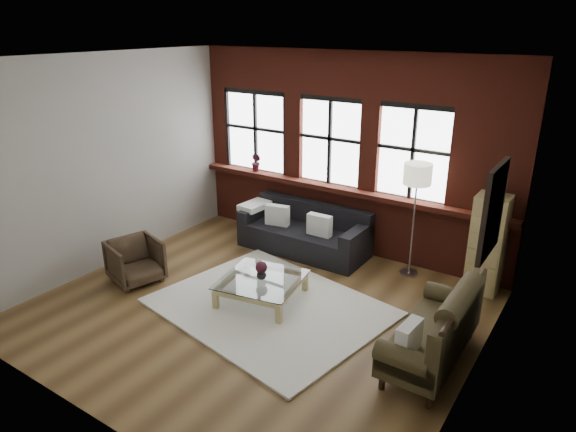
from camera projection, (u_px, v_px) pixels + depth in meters
The scene contains 26 objects.
floor at pixel (257, 308), 6.86m from camera, with size 5.50×5.50×0.00m, color brown.
ceiling at pixel (251, 59), 5.73m from camera, with size 5.50×5.50×0.00m, color white.
wall_back at pixel (348, 154), 8.24m from camera, with size 5.50×5.50×0.00m, color #A6A49A.
wall_front at pixel (76, 272), 4.35m from camera, with size 5.50×5.50×0.00m, color #A6A49A.
wall_left at pixel (108, 163), 7.72m from camera, with size 5.00×5.00×0.00m, color #A6A49A.
wall_right at pixel (485, 245), 4.87m from camera, with size 5.00×5.00×0.00m, color #A6A49A.
brick_backwall at pixel (346, 155), 8.20m from camera, with size 5.50×0.12×3.20m, color maroon, non-canonical shape.
sill_ledge at pixel (342, 189), 8.32m from camera, with size 5.50×0.30×0.08m, color maroon.
window_left at pixel (256, 133), 9.08m from camera, with size 1.38×0.10×1.50m, color black, non-canonical shape.
window_mid at pixel (331, 143), 8.31m from camera, with size 1.38×0.10×1.50m, color black, non-canonical shape.
window_right at pixel (413, 154), 7.58m from camera, with size 1.38×0.10×1.50m, color black, non-canonical shape.
wall_poster at pixel (493, 211), 5.03m from camera, with size 0.05×0.74×0.94m, color black, non-canonical shape.
shag_rug at pixel (270, 307), 6.86m from camera, with size 2.88×2.26×0.03m, color white.
dark_sofa at pixel (304, 229), 8.44m from camera, with size 2.13×0.86×0.77m, color black, non-canonical shape.
pillow_a at pixel (277, 215), 8.53m from camera, with size 0.40×0.14×0.34m, color white.
pillow_b at pixel (319, 225), 8.11m from camera, with size 0.40×0.14×0.34m, color white.
vintage_settee at pixel (432, 326), 5.63m from camera, with size 0.75×1.70×0.90m, color #3A321B, non-canonical shape.
pillow_settee at pixel (409, 338), 5.23m from camera, with size 0.14×0.38×0.34m, color white.
armchair at pixel (135, 261), 7.47m from camera, with size 0.68×0.70×0.64m, color #35281A.
coffee_table at pixel (262, 290), 6.99m from camera, with size 1.03×1.03×0.35m, color tan, non-canonical shape.
vase at pixel (261, 274), 6.90m from camera, with size 0.13×0.13×0.14m, color #B2B2B2.
flowers at pixel (261, 267), 6.87m from camera, with size 0.16×0.16×0.16m, color #481829.
drawer_chest at pixel (488, 244), 7.09m from camera, with size 0.44×0.44×1.42m, color tan.
potted_plant_top at pixel (497, 184), 6.78m from camera, with size 0.29×0.25×0.32m, color #2D5923.
floor_lamp at pixel (414, 216), 7.47m from camera, with size 0.40×0.40×1.87m, color #A5A5A8, non-canonical shape.
sill_plant at pixel (256, 162), 9.12m from camera, with size 0.18×0.15×0.33m, color #481829.
Camera 1 is at (3.65, -4.75, 3.59)m, focal length 32.00 mm.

